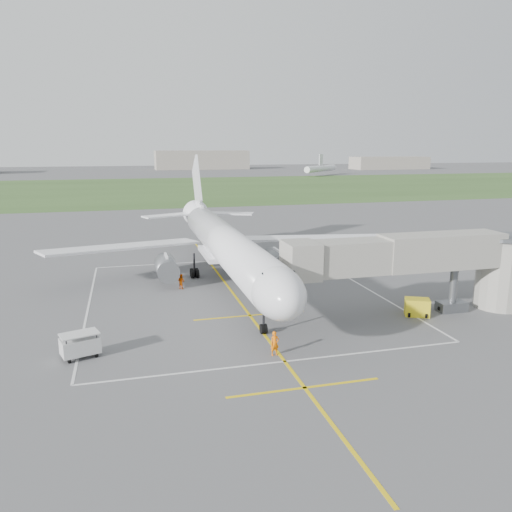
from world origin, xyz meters
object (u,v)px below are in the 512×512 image
object	(u,v)px
ramp_worker_wing	(181,281)
gpu_unit	(417,307)
airliner	(225,244)
ramp_worker_nose	(275,343)
baggage_cart	(80,345)
jet_bridge	(433,262)

from	to	relation	value
ramp_worker_wing	gpu_unit	bearing A→B (deg)	-167.76
gpu_unit	airliner	bearing A→B (deg)	159.42
airliner	ramp_worker_nose	world-z (taller)	airliner
airliner	baggage_cart	world-z (taller)	airliner
ramp_worker_wing	airliner	bearing A→B (deg)	-124.67
airliner	jet_bridge	bearing A→B (deg)	-42.19
jet_bridge	ramp_worker_nose	distance (m)	17.35
baggage_cart	ramp_worker_nose	size ratio (longest dim) A/B	1.64
ramp_worker_nose	ramp_worker_wing	world-z (taller)	ramp_worker_nose
airliner	baggage_cart	distance (m)	21.68
airliner	ramp_worker_wing	world-z (taller)	airliner
ramp_worker_nose	ramp_worker_wing	xyz separation A→B (m)	(-4.55, 18.91, -0.09)
airliner	gpu_unit	distance (m)	20.69
jet_bridge	gpu_unit	xyz separation A→B (m)	(-1.45, -0.29, -3.98)
airliner	ramp_worker_wing	distance (m)	6.11
airliner	gpu_unit	world-z (taller)	airliner
jet_bridge	ramp_worker_nose	bearing A→B (deg)	-161.85
ramp_worker_wing	baggage_cart	bearing A→B (deg)	108.86
baggage_cart	gpu_unit	bearing A→B (deg)	-14.44
baggage_cart	ramp_worker_nose	bearing A→B (deg)	-31.39
airliner	ramp_worker_nose	bearing A→B (deg)	-91.05
airliner	gpu_unit	xyz separation A→B (m)	(14.27, -14.54, -3.63)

